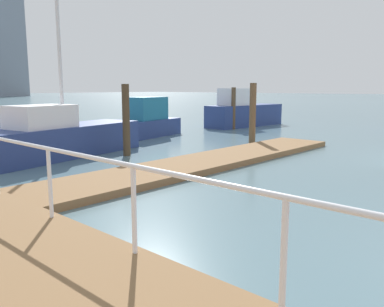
{
  "coord_description": "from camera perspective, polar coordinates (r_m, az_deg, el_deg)",
  "views": [
    {
      "loc": [
        -5.99,
        0.6,
        2.34
      ],
      "look_at": [
        0.41,
        6.43,
        0.9
      ],
      "focal_mm": 37.18,
      "sensor_mm": 36.0,
      "label": 1
    }
  ],
  "objects": [
    {
      "name": "dock_piling_0",
      "position": [
        17.02,
        8.69,
        5.71
      ],
      "size": [
        0.28,
        0.28,
        2.53
      ],
      "primitive_type": "cylinder",
      "color": "brown",
      "rests_on": "ground_plane"
    },
    {
      "name": "dock_piling_1",
      "position": [
        13.87,
        -9.43,
        4.73
      ],
      "size": [
        0.26,
        0.26,
        2.46
      ],
      "primitive_type": "cylinder",
      "color": "#473826",
      "rests_on": "ground_plane"
    },
    {
      "name": "dock_piling_2",
      "position": [
        22.69,
        5.96,
        6.45
      ],
      "size": [
        0.25,
        0.25,
        2.35
      ],
      "primitive_type": "cylinder",
      "color": "brown",
      "rests_on": "ground_plane"
    },
    {
      "name": "moored_boat_1",
      "position": [
        19.2,
        -7.04,
        4.49
      ],
      "size": [
        4.76,
        2.41,
        1.89
      ],
      "color": "navy",
      "rests_on": "ground_plane"
    },
    {
      "name": "moored_boat_3",
      "position": [
        14.26,
        -18.32,
        2.28
      ],
      "size": [
        6.16,
        2.8,
        6.14
      ],
      "color": "navy",
      "rests_on": "ground_plane"
    },
    {
      "name": "floating_dock",
      "position": [
        12.05,
        1.5,
        -1.32
      ],
      "size": [
        12.94,
        2.0,
        0.18
      ],
      "primitive_type": "cube",
      "color": "olive",
      "rests_on": "ground_plane"
    },
    {
      "name": "moored_boat_4",
      "position": [
        24.59,
        7.36,
        5.85
      ],
      "size": [
        5.64,
        1.99,
        2.3
      ],
      "color": "navy",
      "rests_on": "ground_plane"
    }
  ]
}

